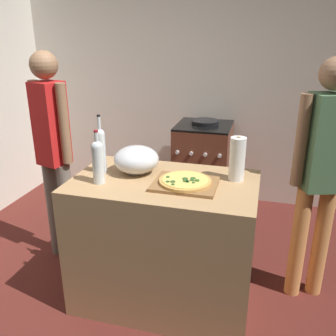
{
  "coord_description": "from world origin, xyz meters",
  "views": [
    {
      "loc": [
        0.84,
        -1.52,
        1.84
      ],
      "look_at": [
        0.24,
        0.69,
        0.97
      ],
      "focal_mm": 39.06,
      "sensor_mm": 36.0,
      "label": 1
    }
  ],
  "objects_px": {
    "wine_bottle_amber": "(98,160)",
    "wine_bottle_clear": "(101,149)",
    "stove": "(203,167)",
    "person_in_red": "(321,169)",
    "pizza": "(185,181)",
    "mixing_bowl": "(136,160)",
    "person_in_stripes": "(53,147)",
    "paper_towel_roll": "(237,159)"
  },
  "relations": [
    {
      "from": "mixing_bowl",
      "to": "wine_bottle_amber",
      "type": "relative_size",
      "value": 0.89
    },
    {
      "from": "wine_bottle_amber",
      "to": "wine_bottle_clear",
      "type": "relative_size",
      "value": 0.87
    },
    {
      "from": "pizza",
      "to": "wine_bottle_clear",
      "type": "xyz_separation_m",
      "value": [
        -0.6,
        0.08,
        0.14
      ]
    },
    {
      "from": "mixing_bowl",
      "to": "wine_bottle_clear",
      "type": "relative_size",
      "value": 0.77
    },
    {
      "from": "pizza",
      "to": "mixing_bowl",
      "type": "relative_size",
      "value": 1.07
    },
    {
      "from": "pizza",
      "to": "wine_bottle_amber",
      "type": "xyz_separation_m",
      "value": [
        -0.54,
        -0.1,
        0.12
      ]
    },
    {
      "from": "wine_bottle_clear",
      "to": "stove",
      "type": "distance_m",
      "value": 1.65
    },
    {
      "from": "paper_towel_roll",
      "to": "stove",
      "type": "bearing_deg",
      "value": 108.21
    },
    {
      "from": "wine_bottle_clear",
      "to": "person_in_red",
      "type": "bearing_deg",
      "value": 11.48
    },
    {
      "from": "paper_towel_roll",
      "to": "stove",
      "type": "relative_size",
      "value": 0.3
    },
    {
      "from": "person_in_red",
      "to": "wine_bottle_amber",
      "type": "bearing_deg",
      "value": -161.2
    },
    {
      "from": "mixing_bowl",
      "to": "stove",
      "type": "height_order",
      "value": "mixing_bowl"
    },
    {
      "from": "pizza",
      "to": "paper_towel_roll",
      "type": "height_order",
      "value": "paper_towel_roll"
    },
    {
      "from": "mixing_bowl",
      "to": "wine_bottle_amber",
      "type": "bearing_deg",
      "value": -126.17
    },
    {
      "from": "stove",
      "to": "person_in_stripes",
      "type": "xyz_separation_m",
      "value": [
        -0.99,
        -1.2,
        0.51
      ]
    },
    {
      "from": "pizza",
      "to": "stove",
      "type": "xyz_separation_m",
      "value": [
        -0.15,
        1.54,
        -0.48
      ]
    },
    {
      "from": "pizza",
      "to": "wine_bottle_amber",
      "type": "distance_m",
      "value": 0.56
    },
    {
      "from": "pizza",
      "to": "person_in_red",
      "type": "relative_size",
      "value": 0.19
    },
    {
      "from": "person_in_stripes",
      "to": "pizza",
      "type": "bearing_deg",
      "value": -16.5
    },
    {
      "from": "wine_bottle_amber",
      "to": "person_in_red",
      "type": "height_order",
      "value": "person_in_red"
    },
    {
      "from": "mixing_bowl",
      "to": "wine_bottle_clear",
      "type": "height_order",
      "value": "wine_bottle_clear"
    },
    {
      "from": "mixing_bowl",
      "to": "person_in_red",
      "type": "relative_size",
      "value": 0.18
    },
    {
      "from": "stove",
      "to": "person_in_red",
      "type": "relative_size",
      "value": 0.58
    },
    {
      "from": "stove",
      "to": "person_in_stripes",
      "type": "height_order",
      "value": "person_in_stripes"
    },
    {
      "from": "pizza",
      "to": "person_in_stripes",
      "type": "bearing_deg",
      "value": 163.5
    },
    {
      "from": "wine_bottle_clear",
      "to": "pizza",
      "type": "bearing_deg",
      "value": -7.17
    },
    {
      "from": "paper_towel_roll",
      "to": "person_in_stripes",
      "type": "relative_size",
      "value": 0.17
    },
    {
      "from": "person_in_red",
      "to": "mixing_bowl",
      "type": "bearing_deg",
      "value": -168.95
    },
    {
      "from": "stove",
      "to": "person_in_red",
      "type": "distance_m",
      "value": 1.61
    },
    {
      "from": "stove",
      "to": "person_in_red",
      "type": "height_order",
      "value": "person_in_red"
    },
    {
      "from": "pizza",
      "to": "mixing_bowl",
      "type": "xyz_separation_m",
      "value": [
        -0.37,
        0.13,
        0.06
      ]
    },
    {
      "from": "wine_bottle_clear",
      "to": "stove",
      "type": "bearing_deg",
      "value": 72.81
    },
    {
      "from": "paper_towel_roll",
      "to": "wine_bottle_amber",
      "type": "distance_m",
      "value": 0.88
    },
    {
      "from": "wine_bottle_clear",
      "to": "person_in_stripes",
      "type": "relative_size",
      "value": 0.23
    },
    {
      "from": "pizza",
      "to": "person_in_stripes",
      "type": "xyz_separation_m",
      "value": [
        -1.13,
        0.34,
        0.03
      ]
    },
    {
      "from": "wine_bottle_amber",
      "to": "person_in_red",
      "type": "bearing_deg",
      "value": 18.8
    },
    {
      "from": "wine_bottle_amber",
      "to": "wine_bottle_clear",
      "type": "height_order",
      "value": "wine_bottle_clear"
    },
    {
      "from": "wine_bottle_clear",
      "to": "person_in_red",
      "type": "distance_m",
      "value": 1.47
    },
    {
      "from": "wine_bottle_clear",
      "to": "wine_bottle_amber",
      "type": "bearing_deg",
      "value": -70.52
    },
    {
      "from": "pizza",
      "to": "wine_bottle_clear",
      "type": "distance_m",
      "value": 0.62
    },
    {
      "from": "pizza",
      "to": "stove",
      "type": "bearing_deg",
      "value": 95.52
    },
    {
      "from": "pizza",
      "to": "paper_towel_roll",
      "type": "bearing_deg",
      "value": 30.84
    }
  ]
}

